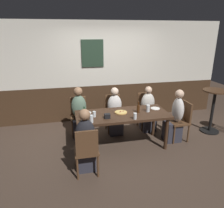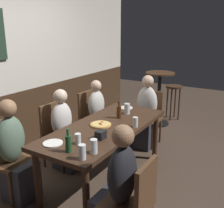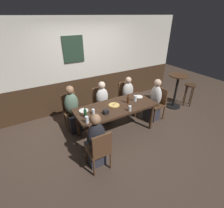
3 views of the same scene
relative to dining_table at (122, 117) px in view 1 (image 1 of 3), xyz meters
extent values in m
plane|color=#423328|center=(0.00, 0.00, -0.66)|extent=(12.00, 12.00, 0.00)
cube|color=#3D2819|center=(0.00, 1.65, -0.18)|extent=(6.40, 0.10, 0.95)
cube|color=beige|center=(0.00, 1.65, 1.12)|extent=(6.40, 0.10, 1.65)
cube|color=#233828|center=(-0.37, 1.58, 1.14)|extent=(0.56, 0.03, 0.68)
cube|color=#382316|center=(0.00, 0.00, 0.06)|extent=(1.90, 0.81, 0.05)
cylinder|color=#382316|center=(-0.85, -0.32, -0.31)|extent=(0.07, 0.07, 0.69)
cylinder|color=#382316|center=(0.85, -0.32, -0.31)|extent=(0.07, 0.07, 0.69)
cylinder|color=#382316|center=(-0.85, 0.32, -0.31)|extent=(0.07, 0.07, 0.69)
cylinder|color=#382316|center=(0.85, 0.32, -0.31)|extent=(0.07, 0.07, 0.69)
cube|color=#513521|center=(0.83, 0.74, -0.23)|extent=(0.40, 0.40, 0.04)
cube|color=#513521|center=(0.83, 0.92, 0.01)|extent=(0.36, 0.04, 0.43)
cylinder|color=#513521|center=(1.00, 0.57, -0.45)|extent=(0.04, 0.04, 0.41)
cylinder|color=#513521|center=(0.66, 0.57, -0.45)|extent=(0.04, 0.04, 0.41)
cylinder|color=#513521|center=(1.00, 0.91, -0.45)|extent=(0.04, 0.04, 0.41)
cylinder|color=#513521|center=(0.66, 0.91, -0.45)|extent=(0.04, 0.04, 0.41)
cube|color=#513521|center=(-0.83, -0.74, -0.23)|extent=(0.40, 0.40, 0.04)
cube|color=#513521|center=(-0.83, -0.92, 0.01)|extent=(0.36, 0.04, 0.43)
cylinder|color=#513521|center=(-1.00, -0.57, -0.45)|extent=(0.04, 0.04, 0.41)
cylinder|color=#513521|center=(-0.66, -0.57, -0.45)|extent=(0.04, 0.04, 0.41)
cylinder|color=#513521|center=(-1.00, -0.91, -0.45)|extent=(0.04, 0.04, 0.41)
cylinder|color=#513521|center=(-0.66, -0.91, -0.45)|extent=(0.04, 0.04, 0.41)
cube|color=#513521|center=(-0.83, 0.74, -0.23)|extent=(0.40, 0.40, 0.04)
cube|color=#513521|center=(-0.83, 0.92, 0.01)|extent=(0.36, 0.04, 0.43)
cylinder|color=#513521|center=(-0.66, 0.57, -0.45)|extent=(0.04, 0.04, 0.41)
cylinder|color=#513521|center=(-1.00, 0.57, -0.45)|extent=(0.04, 0.04, 0.41)
cylinder|color=#513521|center=(-0.66, 0.91, -0.45)|extent=(0.04, 0.04, 0.41)
cylinder|color=#513521|center=(-1.00, 0.91, -0.45)|extent=(0.04, 0.04, 0.41)
cube|color=#513521|center=(0.00, 0.74, -0.23)|extent=(0.40, 0.40, 0.04)
cube|color=#513521|center=(0.00, 0.92, 0.01)|extent=(0.36, 0.04, 0.43)
cylinder|color=#513521|center=(0.17, 0.57, -0.45)|extent=(0.04, 0.04, 0.41)
cylinder|color=#513521|center=(-0.17, 0.57, -0.45)|extent=(0.04, 0.04, 0.41)
cylinder|color=#513521|center=(0.17, 0.91, -0.45)|extent=(0.04, 0.04, 0.41)
cylinder|color=#513521|center=(-0.17, 0.91, -0.45)|extent=(0.04, 0.04, 0.41)
cube|color=#513521|center=(1.29, 0.00, -0.23)|extent=(0.40, 0.40, 0.04)
cube|color=#513521|center=(1.47, 0.00, 0.01)|extent=(0.04, 0.36, 0.43)
cylinder|color=#513521|center=(1.12, -0.17, -0.45)|extent=(0.04, 0.04, 0.41)
cylinder|color=#513521|center=(1.12, 0.17, -0.45)|extent=(0.04, 0.04, 0.41)
cylinder|color=#513521|center=(1.46, -0.17, -0.45)|extent=(0.04, 0.04, 0.41)
cylinder|color=#513521|center=(1.46, 0.17, -0.45)|extent=(0.04, 0.04, 0.41)
cube|color=#2D2D38|center=(0.83, 0.61, -0.43)|extent=(0.32, 0.34, 0.45)
ellipsoid|color=beige|center=(0.83, 0.70, 0.03)|extent=(0.34, 0.22, 0.48)
sphere|color=#DBB293|center=(0.83, 0.70, 0.35)|extent=(0.17, 0.17, 0.17)
cube|color=#2D2D38|center=(-0.83, -0.61, -0.43)|extent=(0.32, 0.34, 0.45)
ellipsoid|color=black|center=(-0.83, -0.70, 0.06)|extent=(0.34, 0.22, 0.53)
sphere|color=#936B4C|center=(-0.83, -0.70, 0.41)|extent=(0.19, 0.19, 0.19)
cube|color=#2D2D38|center=(-0.83, 0.61, -0.43)|extent=(0.32, 0.34, 0.45)
ellipsoid|color=#56705B|center=(-0.83, 0.70, 0.06)|extent=(0.34, 0.22, 0.53)
sphere|color=#936B4C|center=(-0.83, 0.70, 0.41)|extent=(0.20, 0.20, 0.20)
cube|color=#2D2D38|center=(0.00, 0.61, -0.43)|extent=(0.32, 0.34, 0.45)
ellipsoid|color=silver|center=(0.00, 0.70, 0.03)|extent=(0.34, 0.22, 0.49)
sphere|color=beige|center=(0.00, 0.70, 0.36)|extent=(0.19, 0.19, 0.19)
cube|color=#2D2D38|center=(1.16, 0.00, -0.43)|extent=(0.34, 0.32, 0.45)
ellipsoid|color=silver|center=(1.25, 0.00, 0.06)|extent=(0.22, 0.34, 0.55)
sphere|color=#DBB293|center=(1.25, 0.00, 0.42)|extent=(0.18, 0.18, 0.18)
cylinder|color=tan|center=(-0.02, 0.06, 0.09)|extent=(0.26, 0.26, 0.02)
cylinder|color=#DBB760|center=(-0.02, 0.06, 0.10)|extent=(0.23, 0.23, 0.01)
cylinder|color=maroon|center=(-0.04, 0.03, 0.11)|extent=(0.03, 0.03, 0.00)
cylinder|color=maroon|center=(-0.02, 0.07, 0.11)|extent=(0.03, 0.03, 0.00)
cylinder|color=maroon|center=(0.03, 0.07, 0.11)|extent=(0.03, 0.03, 0.00)
cylinder|color=silver|center=(0.55, -0.01, 0.15)|extent=(0.08, 0.08, 0.15)
cylinder|color=#331E14|center=(0.55, -0.01, 0.12)|extent=(0.07, 0.07, 0.07)
cylinder|color=silver|center=(-0.83, -0.28, 0.15)|extent=(0.07, 0.07, 0.15)
cylinder|color=#331E14|center=(-0.83, -0.28, 0.13)|extent=(0.06, 0.06, 0.10)
cylinder|color=silver|center=(-0.68, -0.30, 0.15)|extent=(0.07, 0.07, 0.14)
cylinder|color=silver|center=(-0.68, -0.30, 0.11)|extent=(0.06, 0.06, 0.06)
cylinder|color=silver|center=(-0.59, -0.04, 0.14)|extent=(0.06, 0.06, 0.11)
cylinder|color=#C6842D|center=(-0.59, -0.04, 0.10)|extent=(0.06, 0.06, 0.04)
cylinder|color=silver|center=(0.16, -0.33, 0.14)|extent=(0.06, 0.06, 0.12)
cylinder|color=#C6842D|center=(0.16, -0.33, 0.12)|extent=(0.06, 0.06, 0.09)
cylinder|color=#194723|center=(-0.78, -0.08, 0.17)|extent=(0.06, 0.06, 0.17)
cylinder|color=#194723|center=(-0.78, -0.08, 0.29)|extent=(0.03, 0.03, 0.07)
cylinder|color=#42230F|center=(0.34, 0.00, 0.16)|extent=(0.06, 0.06, 0.16)
cylinder|color=#42230F|center=(0.34, 0.00, 0.28)|extent=(0.03, 0.03, 0.07)
cylinder|color=white|center=(-0.72, 0.19, 0.09)|extent=(0.21, 0.21, 0.01)
cylinder|color=white|center=(0.78, 0.13, 0.09)|extent=(0.20, 0.20, 0.01)
cube|color=black|center=(-0.35, -0.17, 0.13)|extent=(0.11, 0.09, 0.09)
cylinder|color=black|center=(2.28, 0.20, -0.64)|extent=(0.44, 0.44, 0.03)
cylinder|color=black|center=(2.28, 0.20, -0.13)|extent=(0.07, 0.07, 0.99)
cylinder|color=#472D1C|center=(2.28, 0.20, 0.38)|extent=(0.56, 0.56, 0.03)
camera|label=1|loc=(-1.10, -3.93, 1.69)|focal=34.35mm
camera|label=2|loc=(-2.60, -1.67, 1.26)|focal=43.22mm
camera|label=3|loc=(-1.75, -2.85, 1.96)|focal=26.57mm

